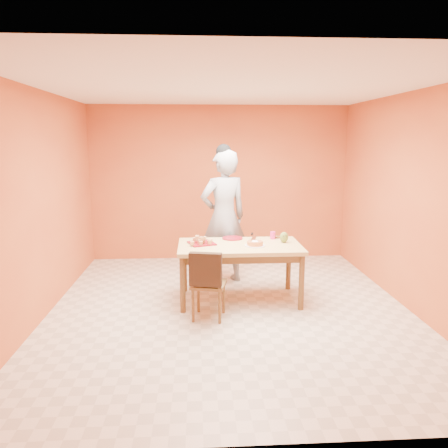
{
  "coord_description": "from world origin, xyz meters",
  "views": [
    {
      "loc": [
        -0.4,
        -5.19,
        2.11
      ],
      "look_at": [
        -0.06,
        0.3,
        1.04
      ],
      "focal_mm": 35.0,
      "sensor_mm": 36.0,
      "label": 1
    }
  ],
  "objects": [
    {
      "name": "wall_left",
      "position": [
        -2.25,
        0.0,
        1.35
      ],
      "size": [
        0.0,
        5.0,
        5.0
      ],
      "primitive_type": "plane",
      "rotation": [
        1.57,
        0.0,
        1.57
      ],
      "color": "#CB632E",
      "rests_on": "floor"
    },
    {
      "name": "checker_tin",
      "position": [
        0.71,
        0.69,
        0.77
      ],
      "size": [
        0.11,
        0.11,
        0.03
      ],
      "primitive_type": "cylinder",
      "rotation": [
        0.0,
        0.0,
        -0.33
      ],
      "color": "#37190F",
      "rests_on": "dining_table"
    },
    {
      "name": "white_cake_plate",
      "position": [
        0.34,
        0.25,
        0.77
      ],
      "size": [
        0.27,
        0.27,
        0.01
      ],
      "primitive_type": "cylinder",
      "rotation": [
        0.0,
        0.0,
        0.0
      ],
      "color": "white",
      "rests_on": "dining_table"
    },
    {
      "name": "wall_right",
      "position": [
        2.25,
        0.0,
        1.35
      ],
      "size": [
        0.0,
        5.0,
        5.0
      ],
      "primitive_type": "plane",
      "rotation": [
        1.57,
        0.0,
        -1.57
      ],
      "color": "#CB632E",
      "rests_on": "floor"
    },
    {
      "name": "floor",
      "position": [
        0.0,
        0.0,
        0.0
      ],
      "size": [
        5.0,
        5.0,
        0.0
      ],
      "primitive_type": "plane",
      "color": "beige",
      "rests_on": "ground"
    },
    {
      "name": "egg_ornament",
      "position": [
        0.75,
        0.42,
        0.83
      ],
      "size": [
        0.12,
        0.1,
        0.14
      ],
      "primitive_type": "ellipsoid",
      "rotation": [
        0.0,
        0.0,
        -0.1
      ],
      "color": "olive",
      "rests_on": "dining_table"
    },
    {
      "name": "dining_chair",
      "position": [
        -0.27,
        -0.25,
        0.44
      ],
      "size": [
        0.47,
        0.53,
        0.85
      ],
      "rotation": [
        0.0,
        0.0,
        -0.21
      ],
      "color": "brown",
      "rests_on": "floor"
    },
    {
      "name": "person",
      "position": [
        -0.01,
        1.13,
        0.99
      ],
      "size": [
        0.84,
        0.7,
        1.97
      ],
      "primitive_type": "imported",
      "rotation": [
        0.0,
        0.0,
        3.5
      ],
      "color": "gray",
      "rests_on": "floor"
    },
    {
      "name": "sponge_cake",
      "position": [
        0.34,
        0.25,
        0.8
      ],
      "size": [
        0.22,
        0.22,
        0.05
      ],
      "primitive_type": "cylinder",
      "rotation": [
        0.0,
        0.0,
        -0.06
      ],
      "color": "orange",
      "rests_on": "white_cake_plate"
    },
    {
      "name": "magenta_glass",
      "position": [
        0.64,
        0.64,
        0.81
      ],
      "size": [
        0.08,
        0.08,
        0.1
      ],
      "primitive_type": "cylinder",
      "rotation": [
        0.0,
        0.0,
        -0.15
      ],
      "color": "#E22180",
      "rests_on": "dining_table"
    },
    {
      "name": "wall_back",
      "position": [
        0.0,
        2.5,
        1.35
      ],
      "size": [
        4.5,
        0.0,
        4.5
      ],
      "primitive_type": "plane",
      "rotation": [
        1.57,
        0.0,
        0.0
      ],
      "color": "#CB632E",
      "rests_on": "floor"
    },
    {
      "name": "pastry_pile",
      "position": [
        -0.34,
        0.4,
        0.82
      ],
      "size": [
        0.28,
        0.28,
        0.09
      ],
      "primitive_type": null,
      "color": "tan",
      "rests_on": "pastry_platter"
    },
    {
      "name": "pastry_platter",
      "position": [
        -0.34,
        0.4,
        0.77
      ],
      "size": [
        0.4,
        0.4,
        0.02
      ],
      "primitive_type": "cube",
      "rotation": [
        0.0,
        0.0,
        0.33
      ],
      "color": "maroon",
      "rests_on": "dining_table"
    },
    {
      "name": "red_dinner_plate",
      "position": [
        0.08,
        0.68,
        0.77
      ],
      "size": [
        0.33,
        0.33,
        0.02
      ],
      "primitive_type": "cylinder",
      "rotation": [
        0.0,
        0.0,
        -0.19
      ],
      "color": "maroon",
      "rests_on": "dining_table"
    },
    {
      "name": "ceiling",
      "position": [
        0.0,
        0.0,
        2.7
      ],
      "size": [
        5.0,
        5.0,
        0.0
      ],
      "primitive_type": "plane",
      "rotation": [
        3.14,
        0.0,
        0.0
      ],
      "color": "white",
      "rests_on": "wall_back"
    },
    {
      "name": "dining_table",
      "position": [
        0.15,
        0.34,
        0.67
      ],
      "size": [
        1.6,
        0.9,
        0.76
      ],
      "color": "#DFC975",
      "rests_on": "floor"
    },
    {
      "name": "cake_server",
      "position": [
        0.35,
        0.43,
        0.83
      ],
      "size": [
        0.12,
        0.3,
        0.01
      ],
      "primitive_type": "cube",
      "rotation": [
        0.0,
        0.0,
        -0.22
      ],
      "color": "white",
      "rests_on": "sponge_cake"
    }
  ]
}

